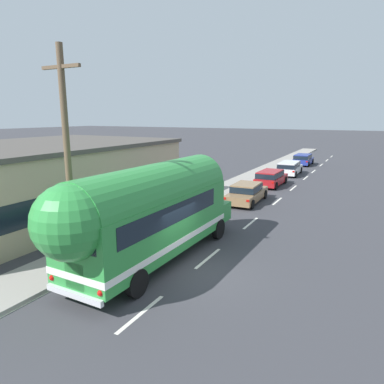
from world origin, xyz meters
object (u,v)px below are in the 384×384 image
object	(u,v)px
car_fourth	(303,159)
car_third	(289,167)
car_second	(271,177)
painted_bus	(148,211)
car_lead	(247,192)
utility_pole	(68,160)

from	to	relation	value
car_fourth	car_third	bearing A→B (deg)	-88.89
car_second	car_third	xyz separation A→B (m)	(0.10, 6.70, 0.01)
painted_bus	car_third	bearing A→B (deg)	90.05
painted_bus	car_fourth	distance (m)	33.56
car_lead	car_third	distance (m)	13.31
utility_pole	painted_bus	distance (m)	3.60
utility_pole	car_lead	bearing A→B (deg)	80.91
utility_pole	car_third	bearing A→B (deg)	85.36
utility_pole	car_second	size ratio (longest dim) A/B	1.86
car_lead	car_third	size ratio (longest dim) A/B	0.99
car_second	car_third	distance (m)	6.70
car_lead	car_fourth	world-z (taller)	same
utility_pole	car_third	xyz separation A→B (m)	(2.21, 27.19, -3.62)
car_fourth	painted_bus	bearing A→B (deg)	-89.69
car_lead	car_fourth	xyz separation A→B (m)	(-0.18, 21.50, 0.04)
painted_bus	car_lead	xyz separation A→B (m)	(-0.01, 12.02, -1.56)
car_lead	car_second	size ratio (longest dim) A/B	1.05
painted_bus	car_fourth	bearing A→B (deg)	90.31
painted_bus	car_lead	distance (m)	12.12
car_second	car_lead	bearing A→B (deg)	-88.97
car_second	car_fourth	size ratio (longest dim) A/B	1.06
car_lead	car_third	xyz separation A→B (m)	(-0.02, 13.31, 0.05)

